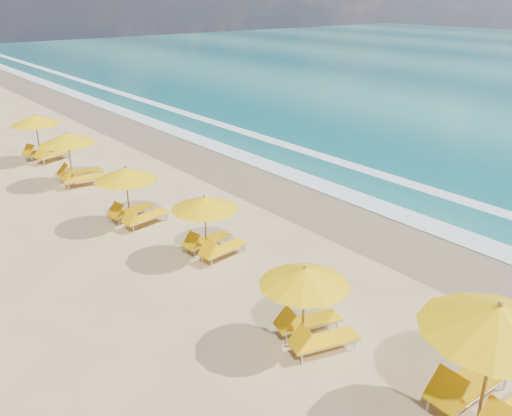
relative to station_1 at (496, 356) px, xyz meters
name	(u,v)px	position (x,y,z in m)	size (l,w,h in m)	color
ground	(256,243)	(1.45, 8.65, -1.50)	(160.00, 160.00, 0.00)	#D3B27C
wet_sand	(343,213)	(5.45, 8.65, -1.49)	(4.00, 160.00, 0.01)	#897352
surf_foam	(390,196)	(8.15, 8.65, -1.47)	(4.00, 160.00, 0.01)	white
station_1	(496,356)	(0.00, 0.00, 0.00)	(2.93, 2.71, 2.67)	olive
station_2	(310,301)	(-0.91, 3.75, -0.35)	(2.57, 2.50, 2.04)	olive
station_3	(209,221)	(-0.19, 8.79, -0.36)	(2.32, 2.19, 2.03)	olive
station_4	(131,192)	(-0.91, 12.41, -0.30)	(2.53, 2.41, 2.13)	olive
station_5	(74,155)	(-0.85, 17.71, -0.23)	(2.64, 2.50, 2.25)	olive
station_6	(41,134)	(-0.84, 21.87, -0.21)	(2.94, 2.88, 2.29)	olive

